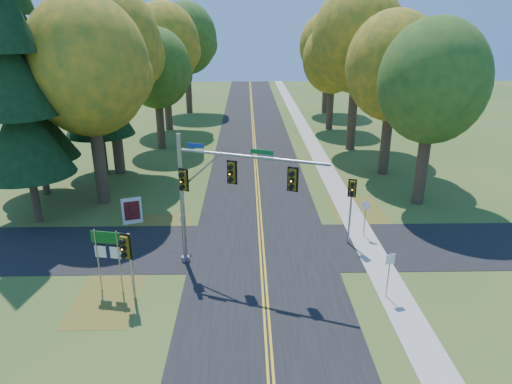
{
  "coord_description": "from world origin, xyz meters",
  "views": [
    {
      "loc": [
        -0.82,
        -21.68,
        12.29
      ],
      "look_at": [
        -0.31,
        2.58,
        3.2
      ],
      "focal_mm": 32.0,
      "sensor_mm": 36.0,
      "label": 1
    }
  ],
  "objects_px": {
    "info_kiosk": "(132,211)",
    "route_sign_cluster": "(107,249)",
    "traffic_mast": "(215,187)",
    "east_signal_pole": "(352,195)"
  },
  "relations": [
    {
      "from": "traffic_mast",
      "to": "info_kiosk",
      "type": "relative_size",
      "value": 4.22
    },
    {
      "from": "east_signal_pole",
      "to": "route_sign_cluster",
      "type": "relative_size",
      "value": 1.25
    },
    {
      "from": "traffic_mast",
      "to": "info_kiosk",
      "type": "height_order",
      "value": "traffic_mast"
    },
    {
      "from": "east_signal_pole",
      "to": "route_sign_cluster",
      "type": "bearing_deg",
      "value": -146.86
    },
    {
      "from": "east_signal_pole",
      "to": "traffic_mast",
      "type": "bearing_deg",
      "value": -148.59
    },
    {
      "from": "info_kiosk",
      "to": "route_sign_cluster",
      "type": "bearing_deg",
      "value": -102.2
    },
    {
      "from": "traffic_mast",
      "to": "info_kiosk",
      "type": "bearing_deg",
      "value": 156.1
    },
    {
      "from": "traffic_mast",
      "to": "info_kiosk",
      "type": "distance_m",
      "value": 9.05
    },
    {
      "from": "route_sign_cluster",
      "to": "info_kiosk",
      "type": "bearing_deg",
      "value": 106.71
    },
    {
      "from": "info_kiosk",
      "to": "east_signal_pole",
      "type": "bearing_deg",
      "value": -32.06
    }
  ]
}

